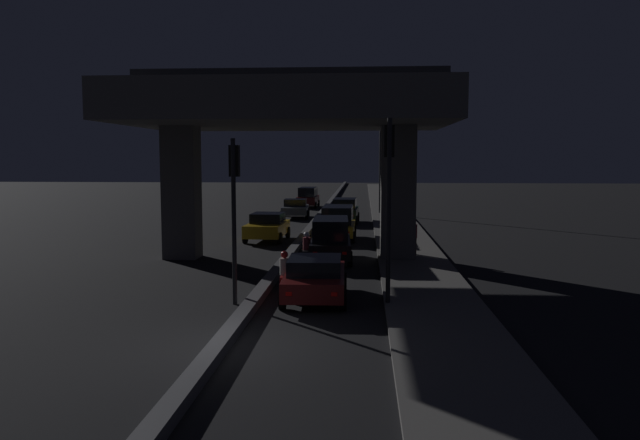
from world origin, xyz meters
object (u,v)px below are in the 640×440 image
Objects in this scene: car_dark_red_lead at (315,277)px; car_taxi_yellow_lead_oncoming at (267,226)px; traffic_light_right_of_median at (389,180)px; car_black_second at (331,238)px; street_lamp at (377,150)px; car_dark_red_third_oncoming at (308,197)px; traffic_light_left_of_median at (234,192)px; motorcycle_black_filtering_mid at (307,251)px; pedestrian_on_sidewalk at (414,237)px; motorcycle_red_filtering_near at (285,276)px; car_grey_second_oncoming at (295,208)px; car_taxi_yellow_third at (338,222)px; car_dark_green_fourth at (345,210)px.

car_taxi_yellow_lead_oncoming is (-3.71, 14.09, 0.05)m from car_dark_red_lead.
traffic_light_right_of_median is 1.28× the size of car_black_second.
car_dark_red_third_oncoming is (-6.13, 6.75, -4.14)m from street_lamp.
car_dark_red_third_oncoming is (0.15, 23.17, 0.19)m from car_taxi_yellow_lead_oncoming.
traffic_light_left_of_median is 38.05m from car_dark_red_third_oncoming.
car_dark_red_third_oncoming is (-3.65, 29.70, -0.03)m from car_black_second.
car_dark_red_third_oncoming is 2.19× the size of motorcycle_black_filtering_mid.
motorcycle_black_filtering_mid is at bearing -98.05° from street_lamp.
car_taxi_yellow_lead_oncoming is at bearing 13.12° from car_dark_red_lead.
car_dark_red_lead is 9.56m from pedestrian_on_sidewalk.
car_dark_red_lead is at bearing -123.48° from motorcycle_red_filtering_near.
car_dark_red_third_oncoming is at bearing 177.11° from car_grey_second_oncoming.
car_black_second is at bearing -96.19° from street_lamp.
car_dark_red_lead is 14.57m from car_taxi_yellow_lead_oncoming.
car_grey_second_oncoming is 2.55× the size of pedestrian_on_sidewalk.
car_taxi_yellow_third reaches higher than pedestrian_on_sidewalk.
pedestrian_on_sidewalk is (3.78, 8.77, 0.21)m from car_dark_red_lead.
car_taxi_yellow_third is at bearing 97.96° from traffic_light_right_of_median.
car_dark_red_lead is 37.43m from car_dark_red_third_oncoming.
pedestrian_on_sidewalk reaches higher than car_dark_red_lead.
traffic_light_right_of_median reaches higher than car_black_second.
motorcycle_black_filtering_mid is (2.71, -30.96, -0.35)m from car_dark_red_third_oncoming.
motorcycle_red_filtering_near is at bearing -120.70° from pedestrian_on_sidewalk.
car_taxi_yellow_third is (2.50, 15.45, -2.48)m from traffic_light_left_of_median.
car_black_second is 7.03m from motorcycle_red_filtering_near.
street_lamp is at bearing 161.42° from car_taxi_yellow_lead_oncoming.
traffic_light_right_of_median is at bearing -171.30° from car_taxi_yellow_third.
traffic_light_left_of_median is 1.25× the size of car_taxi_yellow_lead_oncoming.
car_dark_red_third_oncoming is 2.67× the size of pedestrian_on_sidewalk.
car_dark_red_lead is 2.72× the size of pedestrian_on_sidewalk.
car_dark_red_third_oncoming is at bearing 17.43° from car_dark_green_fourth.
traffic_light_right_of_median is at bearing 24.37° from car_taxi_yellow_lead_oncoming.
car_dark_green_fourth is at bearing 17.11° from car_dark_red_third_oncoming.
pedestrian_on_sidewalk reaches higher than motorcycle_red_filtering_near.
car_dark_red_lead is at bearing 4.97° from car_grey_second_oncoming.
traffic_light_left_of_median is 3.40m from motorcycle_red_filtering_near.
traffic_light_left_of_median is 27.95m from car_grey_second_oncoming.
car_dark_red_lead is 27.34m from car_grey_second_oncoming.
car_dark_red_third_oncoming reaches higher than car_grey_second_oncoming.
car_dark_red_lead is at bearing 162.93° from traffic_light_right_of_median.
car_dark_green_fourth is 1.02× the size of car_taxi_yellow_lead_oncoming.
car_dark_red_third_oncoming reaches higher than motorcycle_black_filtering_mid.
car_taxi_yellow_lead_oncoming is at bearing -3.06° from car_grey_second_oncoming.
traffic_light_right_of_median is at bearing -173.23° from car_dark_green_fourth.
car_taxi_yellow_third is 1.01× the size of car_dark_green_fourth.
traffic_light_right_of_median reaches higher than car_dark_red_third_oncoming.
traffic_light_left_of_median is at bearing 7.42° from car_taxi_yellow_lead_oncoming.
car_dark_red_third_oncoming is at bearing 4.91° from car_black_second.
traffic_light_left_of_median is 2.72× the size of motorcycle_red_filtering_near.
car_dark_green_fourth is at bearing -0.11° from car_taxi_yellow_third.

